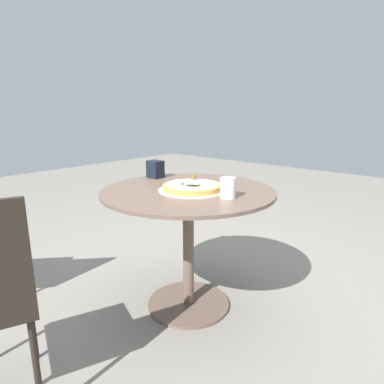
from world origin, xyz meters
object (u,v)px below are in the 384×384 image
(patio_table, at_px, (188,220))
(napkin_dispenser, at_px, (155,169))
(pizza_on_tray, at_px, (192,187))
(drinking_cup, at_px, (228,188))
(pizza_server, at_px, (193,179))

(patio_table, relative_size, napkin_dispenser, 8.67)
(pizza_on_tray, distance_m, drinking_cup, 0.24)
(pizza_on_tray, xyz_separation_m, napkin_dispenser, (0.11, 0.40, 0.04))
(pizza_on_tray, relative_size, napkin_dispenser, 3.36)
(pizza_on_tray, bearing_deg, pizza_server, 30.62)
(drinking_cup, bearing_deg, pizza_on_tray, 88.91)
(drinking_cup, distance_m, napkin_dispenser, 0.65)
(patio_table, bearing_deg, napkin_dispenser, 74.28)
(pizza_server, xyz_separation_m, napkin_dispenser, (0.08, 0.39, -0.00))
(pizza_on_tray, xyz_separation_m, drinking_cup, (-0.00, -0.24, 0.03))
(pizza_server, bearing_deg, patio_table, 144.75)
(pizza_server, bearing_deg, pizza_on_tray, -149.38)
(drinking_cup, height_order, napkin_dispenser, napkin_dispenser)
(patio_table, distance_m, pizza_on_tray, 0.19)
(pizza_server, height_order, napkin_dispenser, napkin_dispenser)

